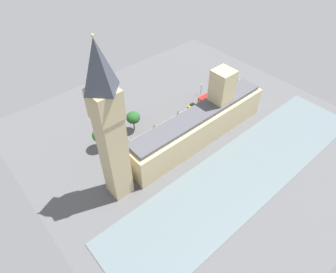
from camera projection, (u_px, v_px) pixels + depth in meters
ground_plane at (194, 136)px, 134.76m from camera, size 141.85×141.85×0.00m
river_thames at (244, 172)px, 119.03m from camera, size 29.74×127.67×0.25m
parliament_building at (201, 123)px, 128.73m from camera, size 13.04×71.85×29.83m
clock_tower at (109, 127)px, 90.87m from camera, size 8.55×8.55×61.88m
double_decker_bus_kerbside at (207, 98)px, 151.68m from camera, size 2.71×10.52×4.75m
car_yellow_cab_far_end at (192, 105)px, 150.20m from camera, size 1.92×4.15×1.74m
car_white_leading at (150, 134)px, 134.25m from camera, size 2.19×4.51×1.74m
pedestrian_by_river_gate at (144, 152)px, 126.44m from camera, size 0.64×0.55×1.56m
pedestrian_trailing at (175, 133)px, 135.06m from camera, size 0.68×0.62×1.61m
plane_tree_opposite_hall at (100, 135)px, 124.27m from camera, size 6.85×6.85×10.38m
plane_tree_near_tower at (133, 118)px, 132.85m from camera, size 6.37×6.37×10.10m
street_lamp_under_trees at (201, 87)px, 155.84m from camera, size 0.56×0.56×6.47m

